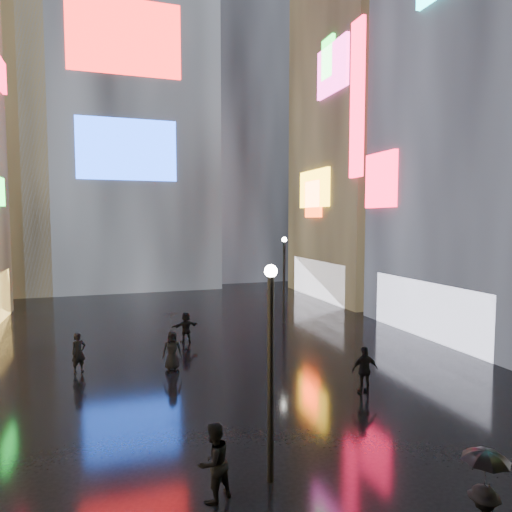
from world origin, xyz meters
name	(u,v)px	position (x,y,z in m)	size (l,w,h in m)	color
ground	(207,341)	(0.00, 20.00, 0.00)	(140.00, 140.00, 0.00)	black
building_right_mid	(510,56)	(15.98, 17.01, 14.99)	(10.28, 13.70, 30.00)	black
building_right_far	(374,123)	(15.98, 30.00, 13.98)	(10.28, 12.00, 28.00)	black
tower_main	(122,65)	(-3.00, 43.97, 21.01)	(16.00, 14.20, 42.00)	black
tower_flank_right	(237,120)	(9.00, 46.00, 17.00)	(12.00, 12.00, 34.00)	black
lamp_near	(271,361)	(-1.23, 7.16, 2.94)	(0.30, 0.30, 5.20)	black
lamp_far	(284,275)	(5.22, 22.51, 2.94)	(0.30, 0.30, 5.20)	black
pedestrian_1	(214,462)	(-2.67, 6.88, 0.88)	(0.85, 0.66, 1.75)	black
pedestrian_3	(365,370)	(3.90, 11.34, 0.85)	(0.99, 0.41, 1.69)	black
pedestrian_4	(172,351)	(-2.33, 16.09, 0.80)	(0.79, 0.51, 1.61)	black
pedestrian_5	(186,327)	(-1.07, 20.22, 0.76)	(1.41, 0.45, 1.52)	black
pedestrian_6	(79,353)	(-6.00, 16.91, 0.82)	(0.60, 0.39, 1.63)	black
umbrella_1	(485,467)	(1.44, 3.43, 1.87)	(0.79, 0.79, 0.70)	black
umbrella_2	(172,322)	(-2.33, 16.09, 2.03)	(0.91, 0.93, 0.83)	black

